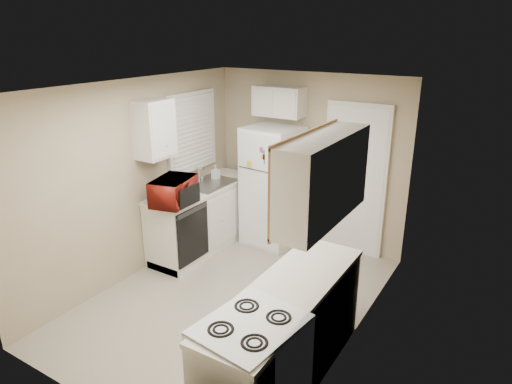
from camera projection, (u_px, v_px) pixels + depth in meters
The scene contains 19 objects.
floor at pixel (233, 298), 5.24m from camera, with size 3.80×3.80×0.00m, color #B8AD99.
ceiling at pixel (229, 86), 4.44m from camera, with size 3.80×3.80×0.00m, color white.
wall_left at pixel (136, 180), 5.53m from camera, with size 3.80×3.80×0.00m, color tan.
wall_right at pixel (358, 229), 4.15m from camera, with size 3.80×3.80×0.00m, color tan.
wall_back at pixel (308, 160), 6.37m from camera, with size 2.80×2.80×0.00m, color tan.
wall_front at pixel (84, 280), 3.32m from camera, with size 2.80×2.80×0.00m, color tan.
left_counter at pixel (204, 217), 6.36m from camera, with size 0.60×1.80×0.90m, color silver.
dishwasher at pixel (193, 235), 5.72m from camera, with size 0.03×0.58×0.72m, color black.
sink at pixel (209, 186), 6.34m from camera, with size 0.54×0.74×0.16m, color gray.
microwave at pixel (174, 192), 5.55m from camera, with size 0.33×0.59×0.39m, color maroon.
soap_bottle at pixel (216, 172), 6.50m from camera, with size 0.09×0.10×0.21m, color silver.
window_blinds at pixel (192, 132), 6.22m from camera, with size 0.10×0.98×1.08m, color silver.
upper_cabinet_left at pixel (155, 129), 5.43m from camera, with size 0.30×0.45×0.70m, color silver.
refrigerator at pixel (272, 186), 6.40m from camera, with size 0.69×0.67×1.68m, color white.
cabinet_over_fridge at pixel (279, 101), 6.18m from camera, with size 0.70×0.30×0.40m, color silver.
interior_door at pixel (354, 181), 6.05m from camera, with size 0.86×0.06×2.08m, color white.
right_counter at pixel (286, 335), 3.91m from camera, with size 0.60×2.00×0.90m, color silver.
stove at pixel (251, 374), 3.44m from camera, with size 0.62×0.77×0.93m, color white.
upper_cabinet_right at pixel (324, 179), 3.62m from camera, with size 0.30×1.20×0.70m, color silver.
Camera 1 is at (2.60, -3.72, 2.91)m, focal length 32.00 mm.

